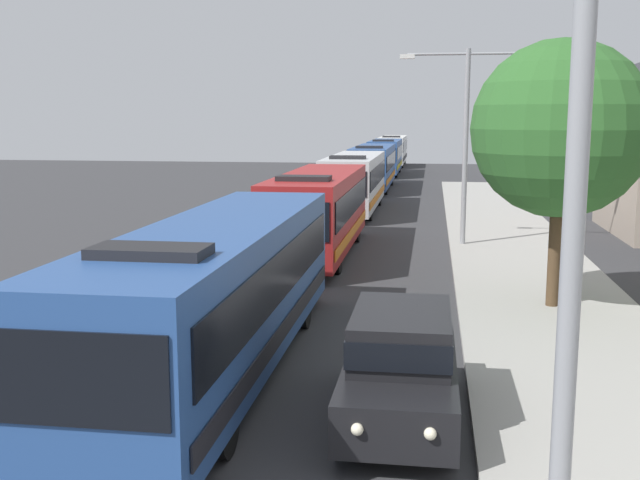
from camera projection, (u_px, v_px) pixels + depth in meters
name	position (u px, v px, depth m)	size (l,w,h in m)	color
bus_lead	(220.00, 290.00, 15.04)	(2.58, 12.29, 3.21)	#284C8C
bus_second_in_line	(319.00, 210.00, 27.98)	(2.58, 10.95, 3.21)	maroon
bus_middle	(355.00, 181.00, 40.68)	(2.58, 11.31, 3.21)	silver
bus_fourth_in_line	(373.00, 165.00, 53.34)	(2.58, 11.88, 3.21)	#284C8C
bus_rear	(385.00, 156.00, 66.63)	(2.58, 10.52, 3.21)	#284C8C
bus_tail_end	(393.00, 149.00, 79.28)	(2.58, 11.80, 3.21)	silver
white_suv	(401.00, 362.00, 12.67)	(1.86, 4.60, 1.90)	black
streetlamp_near	(583.00, 66.00, 6.44)	(5.44, 0.28, 8.96)	gray
streetlamp_mid	(466.00, 126.00, 29.03)	(5.17, 0.28, 7.53)	gray
roadside_tree	(561.00, 129.00, 19.29)	(4.58, 4.58, 6.95)	#4C3823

